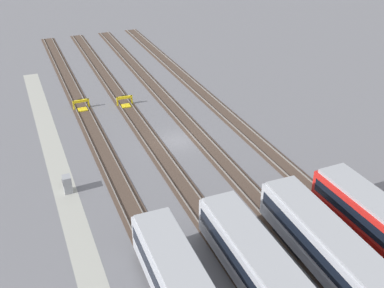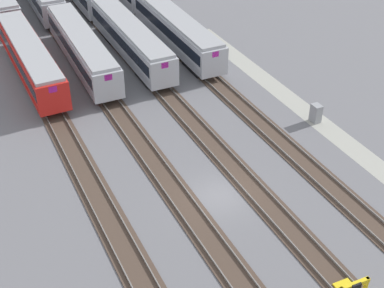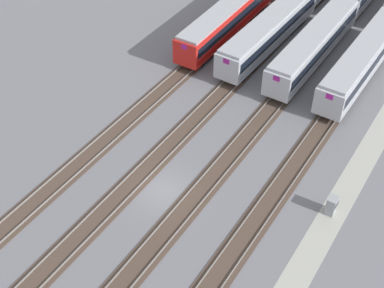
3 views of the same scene
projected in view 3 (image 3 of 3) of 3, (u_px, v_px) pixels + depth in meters
The scene contains 11 objects.
ground_plane at pixel (163, 191), 42.92m from camera, with size 400.00×400.00×0.00m, color slate.
service_walkway at pixel (307, 260), 37.98m from camera, with size 54.00×2.00×0.01m, color #9E9E93.
rail_track_nearest at pixel (249, 231), 39.80m from camera, with size 90.00×2.24×0.21m.
rail_track_near_inner at pixel (191, 203), 41.86m from camera, with size 90.00×2.24×0.21m.
rail_track_middle at pixel (138, 178), 43.92m from camera, with size 90.00×2.24×0.21m.
rail_track_far_inner at pixel (89, 155), 45.98m from camera, with size 90.00×2.24×0.21m.
subway_car_front_row_leftmost at pixel (227, 18), 59.59m from camera, with size 18.03×3.06×3.70m.
subway_car_front_row_right_inner at pixel (269, 31), 57.54m from camera, with size 18.06×3.24×3.70m.
subway_car_back_row_leftmost at pixel (314, 44), 55.48m from camera, with size 18.02×2.96×3.70m.
subway_car_back_row_rightmost at pixel (363, 59), 53.40m from camera, with size 18.04×3.08×3.70m.
electrical_cabinet at pixel (332, 205), 40.71m from camera, with size 0.90×0.73×1.60m.
Camera 3 is at (-23.49, -17.67, 31.59)m, focal length 50.00 mm.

